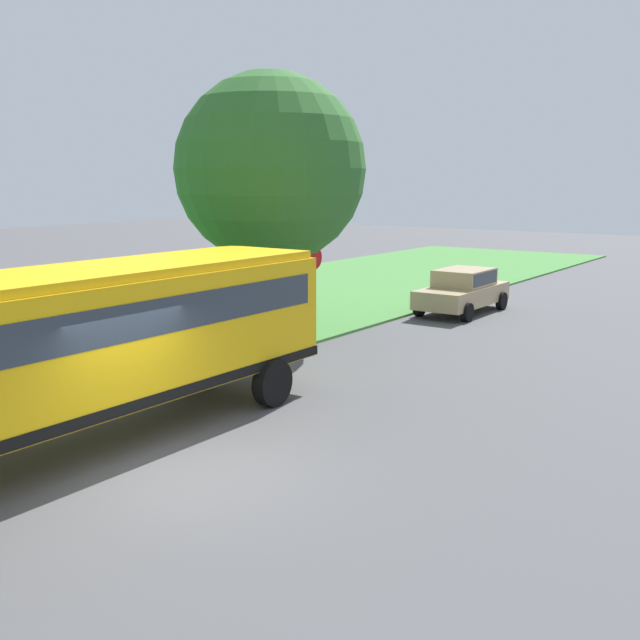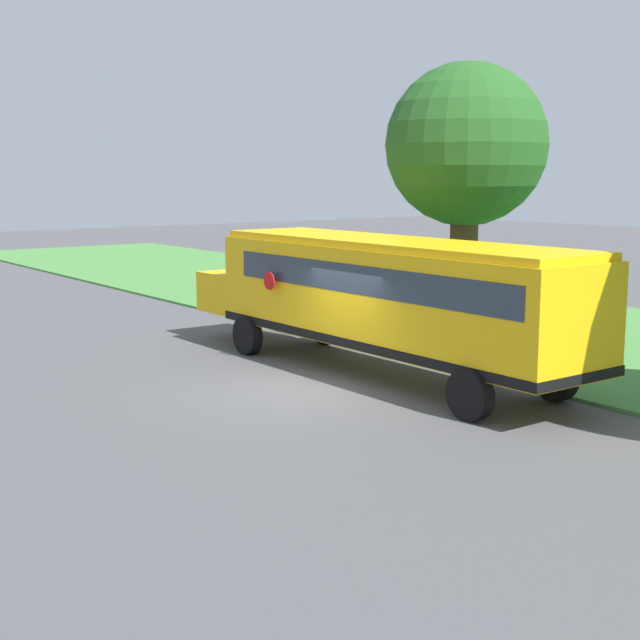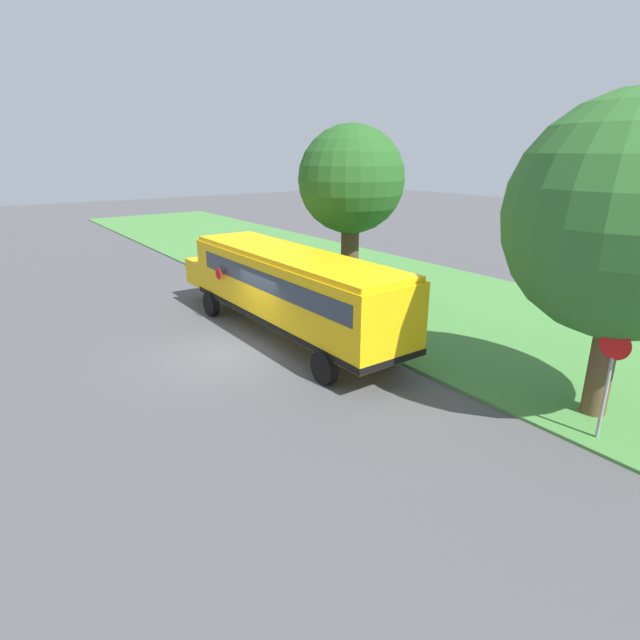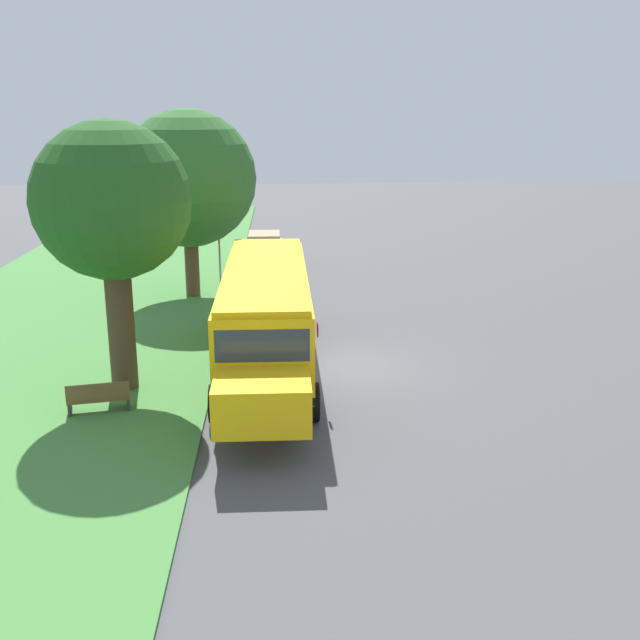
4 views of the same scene
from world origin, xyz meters
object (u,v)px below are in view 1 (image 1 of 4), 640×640
Objects in this scene: school_bus at (71,342)px; oak_tree_roadside_mid at (269,170)px; car_tan_nearest at (463,288)px; stop_sign at (315,280)px.

school_bus is 10.37m from oak_tree_roadside_mid.
oak_tree_roadside_mid is at bearing -111.39° from car_tan_nearest.
school_bus reaches higher than car_tan_nearest.
school_bus is 4.53× the size of stop_sign.
school_bus reaches higher than stop_sign.
oak_tree_roadside_mid is 2.85× the size of stop_sign.
school_bus is at bearing -78.13° from stop_sign.
oak_tree_roadside_mid reaches higher than car_tan_nearest.
school_bus is 2.82× the size of car_tan_nearest.
stop_sign is (-1.80, -6.55, 0.86)m from car_tan_nearest.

